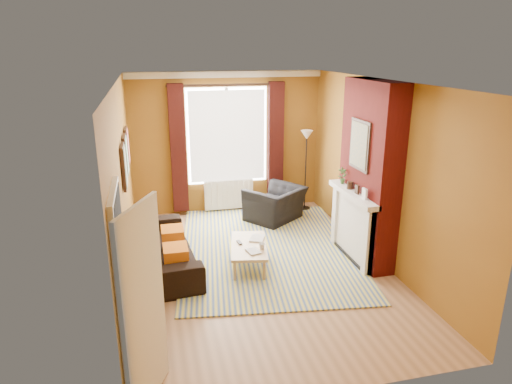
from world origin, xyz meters
TOP-DOWN VIEW (x-y plane):
  - ground at (0.00, 0.00)m, footprint 5.50×5.50m
  - room_walls at (0.64, 0.27)m, footprint 3.82×5.54m
  - striped_rug at (0.27, 0.64)m, footprint 3.29×4.22m
  - sofa at (-1.42, 0.41)m, footprint 1.03×2.24m
  - armchair at (0.78, 1.89)m, footprint 1.35×1.32m
  - coffee_table at (-0.15, 0.12)m, footprint 0.73×1.15m
  - wicker_stool at (0.44, 2.19)m, footprint 0.44×0.44m
  - floor_lamp at (1.55, 2.37)m, footprint 0.31×0.31m
  - book_a at (-0.22, -0.18)m, footprint 0.22×0.26m
  - book_b at (-0.07, 0.34)m, footprint 0.32×0.35m
  - mug at (0.01, -0.08)m, footprint 0.12×0.12m
  - tv_remote at (-0.28, 0.21)m, footprint 0.07×0.16m

SIDE VIEW (x-z plane):
  - ground at x=0.00m, z-range 0.00..0.00m
  - striped_rug at x=0.27m, z-range 0.00..0.02m
  - wicker_stool at x=0.44m, z-range 0.00..0.45m
  - sofa at x=-1.42m, z-range 0.00..0.63m
  - coffee_table at x=-0.15m, z-range 0.14..0.50m
  - armchair at x=0.78m, z-range 0.00..0.66m
  - book_a at x=-0.22m, z-range 0.36..0.38m
  - tv_remote at x=-0.28m, z-range 0.36..0.38m
  - book_b at x=-0.07m, z-range 0.36..0.38m
  - mug at x=0.01m, z-range 0.36..0.44m
  - floor_lamp at x=1.55m, z-range 0.48..2.14m
  - room_walls at x=0.64m, z-range -0.03..2.80m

